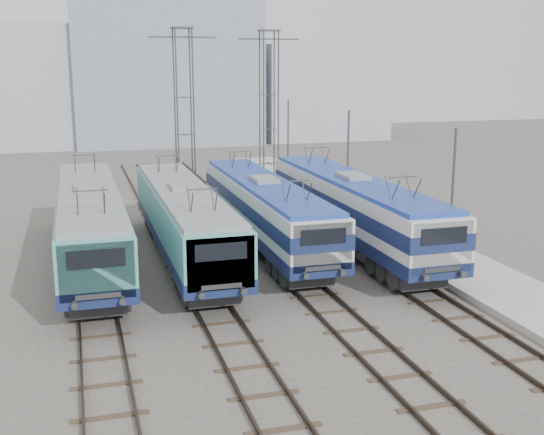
{
  "coord_description": "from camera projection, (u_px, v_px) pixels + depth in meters",
  "views": [
    {
      "loc": [
        -7.23,
        -24.03,
        9.74
      ],
      "look_at": [
        1.79,
        7.0,
        2.4
      ],
      "focal_mm": 45.0,
      "sensor_mm": 36.0,
      "label": 1
    }
  ],
  "objects": [
    {
      "name": "building_west",
      "position": [
        10.0,
        87.0,
        79.32
      ],
      "size": [
        18.0,
        12.0,
        14.0
      ],
      "primitive_type": "cube",
      "color": "#99A0AB",
      "rests_on": "ground"
    },
    {
      "name": "locomotive_center_right",
      "position": [
        265.0,
        207.0,
        36.01
      ],
      "size": [
        2.84,
        17.93,
        3.37
      ],
      "color": "#15204B",
      "rests_on": "ground"
    },
    {
      "name": "mast_mid",
      "position": [
        348.0,
        168.0,
        41.3
      ],
      "size": [
        0.12,
        0.12,
        7.0
      ],
      "primitive_type": "cylinder",
      "color": "#3F4247",
      "rests_on": "ground"
    },
    {
      "name": "locomotive_far_right",
      "position": [
        354.0,
        205.0,
        36.0
      ],
      "size": [
        2.97,
        18.8,
        3.53
      ],
      "color": "#15204B",
      "rests_on": "ground"
    },
    {
      "name": "platform",
      "position": [
        416.0,
        244.0,
        36.86
      ],
      "size": [
        4.0,
        70.0,
        0.3
      ],
      "primitive_type": "cube",
      "color": "#9E9E99",
      "rests_on": "ground"
    },
    {
      "name": "locomotive_center_left",
      "position": [
        184.0,
        218.0,
        33.73
      ],
      "size": [
        2.87,
        18.14,
        3.41
      ],
      "color": "#15204B",
      "rests_on": "ground"
    },
    {
      "name": "mast_rear",
      "position": [
        288.0,
        146.0,
        52.54
      ],
      "size": [
        0.12,
        0.12,
        7.0
      ],
      "primitive_type": "cylinder",
      "color": "#3F4247",
      "rests_on": "ground"
    },
    {
      "name": "building_center",
      "position": [
        165.0,
        69.0,
        83.78
      ],
      "size": [
        22.0,
        14.0,
        18.0
      ],
      "primitive_type": "cube",
      "color": "gray",
      "rests_on": "ground"
    },
    {
      "name": "building_east",
      "position": [
        317.0,
        92.0,
        89.89
      ],
      "size": [
        16.0,
        12.0,
        12.0
      ],
      "primitive_type": "cube",
      "color": "#99A0AB",
      "rests_on": "ground"
    },
    {
      "name": "catenary_tower_west",
      "position": [
        184.0,
        110.0,
        45.76
      ],
      "size": [
        4.5,
        1.2,
        12.0
      ],
      "color": "#3F4247",
      "rests_on": "ground"
    },
    {
      "name": "catenary_tower_east",
      "position": [
        269.0,
        107.0,
        49.4
      ],
      "size": [
        4.5,
        1.2,
        12.0
      ],
      "color": "#3F4247",
      "rests_on": "ground"
    },
    {
      "name": "mast_front",
      "position": [
        452.0,
        208.0,
        30.07
      ],
      "size": [
        0.12,
        0.12,
        7.0
      ],
      "primitive_type": "cylinder",
      "color": "#3F4247",
      "rests_on": "ground"
    },
    {
      "name": "locomotive_far_left",
      "position": [
        90.0,
        221.0,
        32.79
      ],
      "size": [
        2.96,
        18.72,
        3.52
      ],
      "color": "#15204B",
      "rests_on": "ground"
    },
    {
      "name": "ground",
      "position": [
        278.0,
        318.0,
        26.63
      ],
      "size": [
        160.0,
        160.0,
        0.0
      ],
      "primitive_type": "plane",
      "color": "#514C47"
    }
  ]
}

